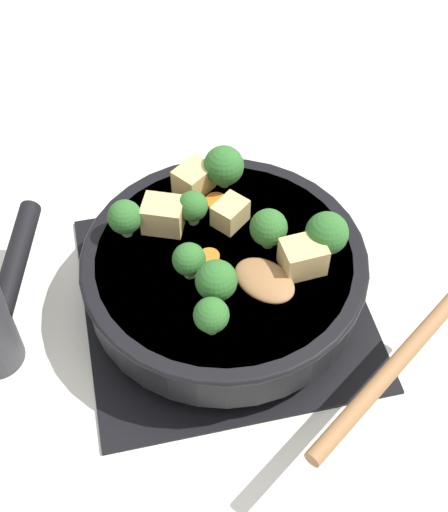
# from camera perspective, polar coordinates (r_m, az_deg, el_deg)

# --- Properties ---
(ground_plane) EXTENTS (2.40, 2.40, 0.00)m
(ground_plane) POSITION_cam_1_polar(r_m,az_deg,el_deg) (0.81, 0.00, -3.61)
(ground_plane) COLOR silver
(front_burner_grate) EXTENTS (0.31, 0.31, 0.03)m
(front_burner_grate) POSITION_cam_1_polar(r_m,az_deg,el_deg) (0.80, 0.00, -3.11)
(front_burner_grate) COLOR black
(front_burner_grate) RESTS_ON ground_plane
(skillet_pan) EXTENTS (0.40, 0.30, 0.05)m
(skillet_pan) POSITION_cam_1_polar(r_m,az_deg,el_deg) (0.76, -0.16, -1.12)
(skillet_pan) COLOR black
(skillet_pan) RESTS_ON front_burner_grate
(wooden_spoon) EXTENTS (0.23, 0.24, 0.02)m
(wooden_spoon) POSITION_cam_1_polar(r_m,az_deg,el_deg) (0.69, 8.79, -5.78)
(wooden_spoon) COLOR olive
(wooden_spoon) RESTS_ON skillet_pan
(tofu_cube_center_large) EXTENTS (0.05, 0.05, 0.03)m
(tofu_cube_center_large) POSITION_cam_1_polar(r_m,az_deg,el_deg) (0.76, -4.88, 3.29)
(tofu_cube_center_large) COLOR #DBB770
(tofu_cube_center_large) RESTS_ON skillet_pan
(tofu_cube_near_handle) EXTENTS (0.05, 0.04, 0.03)m
(tofu_cube_near_handle) POSITION_cam_1_polar(r_m,az_deg,el_deg) (0.77, 0.50, 3.45)
(tofu_cube_near_handle) COLOR #DBB770
(tofu_cube_near_handle) RESTS_ON skillet_pan
(tofu_cube_east_chunk) EXTENTS (0.05, 0.05, 0.03)m
(tofu_cube_east_chunk) POSITION_cam_1_polar(r_m,az_deg,el_deg) (0.80, -2.45, 6.14)
(tofu_cube_east_chunk) COLOR #DBB770
(tofu_cube_east_chunk) RESTS_ON skillet_pan
(tofu_cube_west_chunk) EXTENTS (0.05, 0.04, 0.03)m
(tofu_cube_west_chunk) POSITION_cam_1_polar(r_m,az_deg,el_deg) (0.73, 6.34, -0.06)
(tofu_cube_west_chunk) COLOR #DBB770
(tofu_cube_west_chunk) RESTS_ON skillet_pan
(broccoli_floret_near_spoon) EXTENTS (0.03, 0.03, 0.04)m
(broccoli_floret_near_spoon) POSITION_cam_1_polar(r_m,az_deg,el_deg) (0.76, -2.52, 3.97)
(broccoli_floret_near_spoon) COLOR #709956
(broccoli_floret_near_spoon) RESTS_ON skillet_pan
(broccoli_floret_center_top) EXTENTS (0.04, 0.04, 0.05)m
(broccoli_floret_center_top) POSITION_cam_1_polar(r_m,az_deg,el_deg) (0.74, 3.58, 2.25)
(broccoli_floret_center_top) COLOR #709956
(broccoli_floret_center_top) RESTS_ON skillet_pan
(broccoli_floret_east_rim) EXTENTS (0.05, 0.05, 0.05)m
(broccoli_floret_east_rim) POSITION_cam_1_polar(r_m,az_deg,el_deg) (0.80, -0.02, 7.21)
(broccoli_floret_east_rim) COLOR #709956
(broccoli_floret_east_rim) RESTS_ON skillet_pan
(broccoli_floret_west_rim) EXTENTS (0.03, 0.03, 0.04)m
(broccoli_floret_west_rim) POSITION_cam_1_polar(r_m,az_deg,el_deg) (0.67, -1.02, -4.78)
(broccoli_floret_west_rim) COLOR #709956
(broccoli_floret_west_rim) RESTS_ON skillet_pan
(broccoli_floret_north_edge) EXTENTS (0.04, 0.04, 0.04)m
(broccoli_floret_north_edge) POSITION_cam_1_polar(r_m,az_deg,el_deg) (0.75, -7.93, 3.08)
(broccoli_floret_north_edge) COLOR #709956
(broccoli_floret_north_edge) RESTS_ON skillet_pan
(broccoli_floret_south_cluster) EXTENTS (0.03, 0.03, 0.04)m
(broccoli_floret_south_cluster) POSITION_cam_1_polar(r_m,az_deg,el_deg) (0.71, -2.82, -0.30)
(broccoli_floret_south_cluster) COLOR #709956
(broccoli_floret_south_cluster) RESTS_ON skillet_pan
(broccoli_floret_mid_floret) EXTENTS (0.05, 0.05, 0.05)m
(broccoli_floret_mid_floret) POSITION_cam_1_polar(r_m,az_deg,el_deg) (0.73, 8.22, 1.80)
(broccoli_floret_mid_floret) COLOR #709956
(broccoli_floret_mid_floret) RESTS_ON skillet_pan
(broccoli_floret_small_inner) EXTENTS (0.04, 0.04, 0.05)m
(broccoli_floret_small_inner) POSITION_cam_1_polar(r_m,az_deg,el_deg) (0.69, -0.62, -2.00)
(broccoli_floret_small_inner) COLOR #709956
(broccoli_floret_small_inner) RESTS_ON skillet_pan
(carrot_slice_orange_thin) EXTENTS (0.02, 0.02, 0.01)m
(carrot_slice_orange_thin) POSITION_cam_1_polar(r_m,az_deg,el_deg) (0.74, -1.15, -0.25)
(carrot_slice_orange_thin) COLOR orange
(carrot_slice_orange_thin) RESTS_ON skillet_pan
(carrot_slice_near_center) EXTENTS (0.02, 0.02, 0.01)m
(carrot_slice_near_center) POSITION_cam_1_polar(r_m,az_deg,el_deg) (0.79, -0.64, 4.39)
(carrot_slice_near_center) COLOR orange
(carrot_slice_near_center) RESTS_ON skillet_pan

